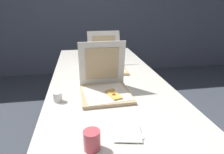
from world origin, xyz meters
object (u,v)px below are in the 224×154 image
(pizza_box_middle, at_px, (107,64))
(cup_printed_front, at_px, (92,140))
(table, at_px, (107,82))
(cup_white_near_left, at_px, (58,97))
(cup_white_far, at_px, (82,64))
(pizza_box_front, at_px, (105,87))
(napkin_pile, at_px, (129,133))

(pizza_box_middle, height_order, cup_printed_front, pizza_box_middle)
(table, distance_m, pizza_box_middle, 0.24)
(pizza_box_middle, distance_m, cup_white_near_left, 0.74)
(cup_white_near_left, bearing_deg, cup_white_far, 76.67)
(pizza_box_middle, bearing_deg, pizza_box_front, -99.71)
(table, bearing_deg, pizza_box_front, -99.68)
(table, distance_m, pizza_box_front, 0.36)
(napkin_pile, bearing_deg, cup_printed_front, -157.63)
(pizza_box_middle, relative_size, napkin_pile, 2.99)
(pizza_box_middle, distance_m, cup_white_far, 0.27)
(cup_printed_front, distance_m, napkin_pile, 0.20)
(cup_printed_front, bearing_deg, napkin_pile, 22.37)
(cup_white_near_left, height_order, cup_printed_front, cup_printed_front)
(table, distance_m, cup_white_far, 0.40)
(cup_white_near_left, bearing_deg, pizza_box_middle, 56.11)
(pizza_box_middle, xyz_separation_m, cup_printed_front, (-0.22, -1.10, -0.00))
(cup_white_far, relative_size, napkin_pile, 0.39)
(table, relative_size, cup_printed_front, 24.75)
(cup_printed_front, xyz_separation_m, napkin_pile, (0.19, 0.08, -0.04))
(table, distance_m, cup_printed_front, 0.91)
(table, xyz_separation_m, cup_white_near_left, (-0.38, -0.40, 0.07))
(table, xyz_separation_m, napkin_pile, (-0.00, -0.81, 0.05))
(pizza_box_middle, bearing_deg, napkin_pile, -92.44)
(cup_printed_front, bearing_deg, cup_white_far, 90.82)
(table, xyz_separation_m, cup_white_far, (-0.21, 0.33, 0.07))
(pizza_box_middle, relative_size, cup_white_near_left, 7.69)
(table, xyz_separation_m, pizza_box_middle, (0.04, 0.22, 0.09))
(table, height_order, cup_white_near_left, cup_white_near_left)
(cup_white_far, xyz_separation_m, cup_printed_front, (0.02, -1.22, 0.02))
(pizza_box_front, relative_size, pizza_box_middle, 0.76)
(table, distance_m, napkin_pile, 0.81)
(pizza_box_front, bearing_deg, cup_white_near_left, -171.58)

